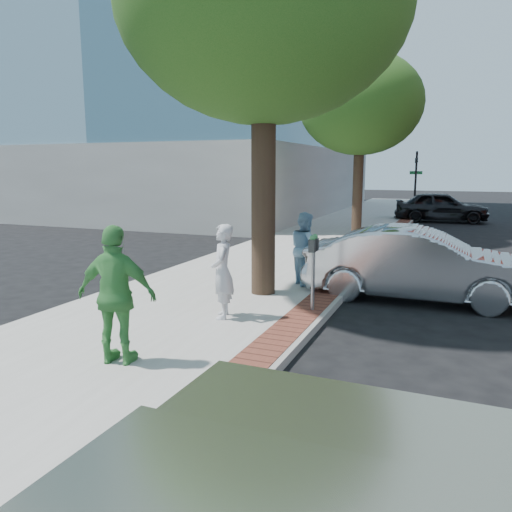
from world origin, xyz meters
The scene contains 15 objects.
ground centered at (0.00, 0.00, 0.00)m, with size 120.00×120.00×0.00m, color black.
sidewalk centered at (-1.50, 8.00, 0.07)m, with size 5.00×60.00×0.15m, color #9E9991.
brick_strip centered at (0.70, 8.00, 0.15)m, with size 0.60×60.00×0.01m, color brown.
curb centered at (1.05, 8.00, 0.07)m, with size 0.10×60.00×0.15m, color gray.
office_tower centered at (-13.00, 22.00, 12.00)m, with size 18.00×22.00×24.00m, color slate.
office_base centered at (-13.00, 22.00, 2.00)m, with size 18.20×22.20×4.00m, color gray.
signal_near centered at (0.90, 22.00, 2.25)m, with size 0.70×0.15×3.80m.
tree_near centered at (-0.60, 1.90, 6.17)m, with size 6.00×6.00×8.51m.
tree_far centered at (-0.50, 12.00, 5.30)m, with size 4.80×4.80×7.14m.
parking_meter centered at (0.78, 1.00, 1.21)m, with size 0.12×0.32×1.47m.
person_gray centered at (-0.62, -0.09, 1.01)m, with size 0.63×0.41×1.72m, color #BCBDC2.
person_officer centered at (0.01, 3.04, 1.00)m, with size 0.83×0.65×1.71m, color #83AECB.
person_green centered at (-1.02, -2.60, 1.13)m, with size 1.15×0.48×1.96m, color #439446.
sedan_silver centered at (2.56, 3.10, 0.80)m, with size 1.69×4.85×1.60m, color #B6B8BD.
bg_car centered at (2.41, 20.48, 0.82)m, with size 1.93×4.79×1.63m, color black.
Camera 1 is at (3.28, -8.07, 2.86)m, focal length 35.00 mm.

